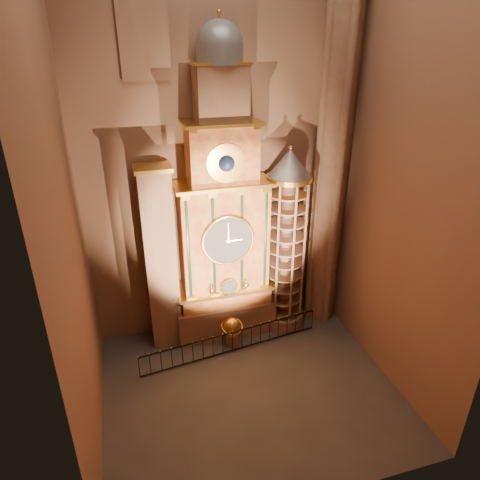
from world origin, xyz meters
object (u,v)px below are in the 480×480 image
object	(u,v)px
celestial_globe	(232,329)
iron_railing	(233,342)
stair_turret	(286,244)
astronomical_clock	(223,226)
portrait_tower	(161,260)

from	to	relation	value
celestial_globe	iron_railing	world-z (taller)	celestial_globe
celestial_globe	stair_turret	bearing A→B (deg)	18.79
astronomical_clock	stair_turret	xyz separation A→B (m)	(3.50, -0.26, -1.41)
stair_turret	iron_railing	bearing A→B (deg)	-153.18
astronomical_clock	celestial_globe	bearing A→B (deg)	-88.19
stair_turret	celestial_globe	size ratio (longest dim) A/B	6.21
astronomical_clock	iron_railing	size ratio (longest dim) A/B	1.65
stair_turret	celestial_globe	bearing A→B (deg)	-161.21
portrait_tower	iron_railing	size ratio (longest dim) A/B	1.01
astronomical_clock	celestial_globe	world-z (taller)	astronomical_clock
portrait_tower	iron_railing	xyz separation A→B (m)	(3.30, -2.10, -4.45)
stair_turret	celestial_globe	world-z (taller)	stair_turret
stair_turret	iron_railing	xyz separation A→B (m)	(-3.60, -1.82, -4.57)
astronomical_clock	stair_turret	world-z (taller)	astronomical_clock
astronomical_clock	portrait_tower	world-z (taller)	astronomical_clock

